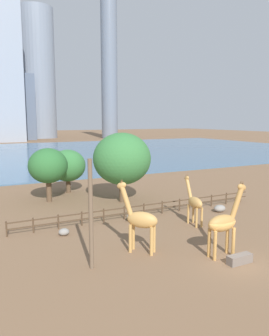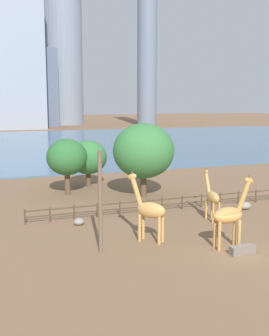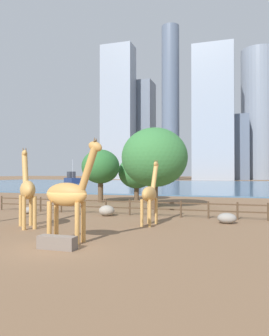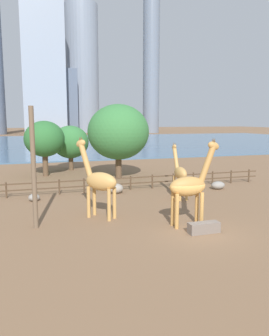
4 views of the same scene
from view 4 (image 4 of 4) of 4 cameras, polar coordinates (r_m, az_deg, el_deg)
ground_plane at (r=96.44m, az=-12.31°, el=4.39°), size 400.00×400.00×0.00m
harbor_water at (r=93.45m, az=-12.14°, el=4.34°), size 180.00×86.00×0.20m
giraffe_tall at (r=21.04m, az=-6.21°, el=-2.23°), size 2.60×2.69×5.21m
giraffe_companion at (r=19.58m, az=9.71°, el=-3.08°), size 3.17×0.98×5.21m
giraffe_young at (r=26.47m, az=7.89°, el=-0.84°), size 0.91×2.88×4.43m
utility_pole at (r=19.54m, az=-17.17°, el=-0.07°), size 0.28×0.28×7.05m
boulder_near_fence at (r=30.93m, az=14.33°, el=-2.93°), size 1.28×0.97×0.73m
boulder_by_pole at (r=26.75m, az=-17.09°, el=-4.93°), size 0.86×0.78×0.58m
boulder_small at (r=28.32m, az=-3.28°, el=-3.57°), size 1.28×1.13×0.85m
feeding_trough at (r=18.98m, az=11.99°, el=-10.13°), size 1.80×0.60×0.60m
enclosure_fence at (r=29.65m, az=-0.30°, el=-2.36°), size 26.12×0.14×1.30m
tree_left_large at (r=42.04m, az=-11.10°, el=4.44°), size 4.56×4.56×5.60m
tree_center_broad at (r=35.27m, az=-2.84°, el=6.26°), size 6.57×6.57×7.97m
tree_right_tall at (r=38.05m, az=-15.42°, el=4.87°), size 4.46×4.46×6.21m
skyline_tower_needle at (r=169.26m, az=2.93°, el=17.77°), size 8.08×8.08×68.29m
skyline_tower_glass at (r=179.09m, az=-9.11°, el=16.49°), size 16.97×16.97×64.23m
skyline_block_left at (r=153.85m, az=-15.59°, el=16.87°), size 17.88×12.26×59.95m
skyline_block_wide at (r=164.55m, az=-11.85°, el=11.22°), size 10.08×10.63×30.33m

